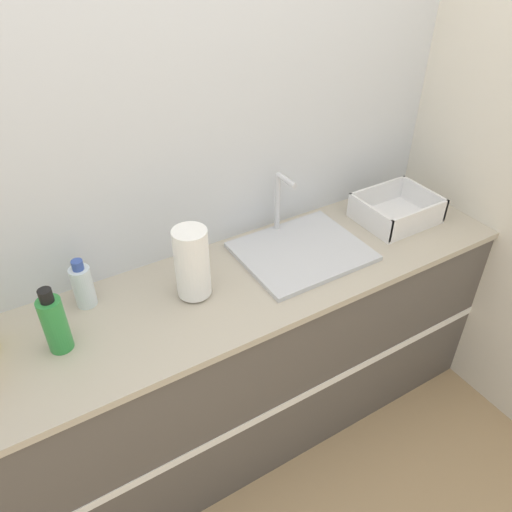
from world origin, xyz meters
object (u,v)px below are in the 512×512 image
at_px(sink, 301,249).
at_px(bottle_green, 55,323).
at_px(paper_towel_roll, 192,263).
at_px(dish_rack, 396,212).
at_px(bottle_clear, 83,285).

relative_size(sink, bottle_green, 2.07).
height_order(paper_towel_roll, bottle_green, paper_towel_roll).
xyz_separation_m(paper_towel_roll, dish_rack, (1.03, 0.00, -0.11)).
bearing_deg(dish_rack, sink, 179.07).
relative_size(dish_rack, bottle_green, 1.39).
height_order(dish_rack, bottle_clear, bottle_clear).
bearing_deg(dish_rack, bottle_green, -179.14).
height_order(dish_rack, bottle_green, bottle_green).
bearing_deg(dish_rack, bottle_clear, 173.82).
height_order(sink, dish_rack, sink).
bearing_deg(sink, bottle_clear, 170.65).
xyz_separation_m(dish_rack, bottle_green, (-1.53, -0.02, 0.07)).
bearing_deg(dish_rack, paper_towel_roll, -179.77).
bearing_deg(bottle_green, sink, 1.82).
bearing_deg(bottle_green, paper_towel_roll, 2.17).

